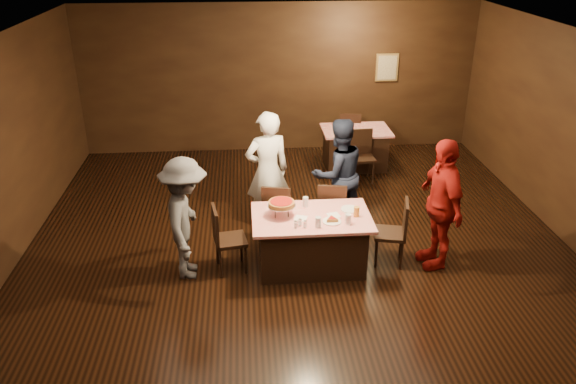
% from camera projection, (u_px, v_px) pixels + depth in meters
% --- Properties ---
extents(room, '(10.00, 10.04, 3.02)m').
position_uv_depth(room, '(307.00, 128.00, 6.61)').
color(room, black).
rests_on(room, ground).
extents(main_table, '(1.60, 1.00, 0.77)m').
position_uv_depth(main_table, '(311.00, 241.00, 7.70)').
color(main_table, red).
rests_on(main_table, ground).
extents(back_table, '(1.30, 0.90, 0.77)m').
position_uv_depth(back_table, '(355.00, 148.00, 10.94)').
color(back_table, '#B20B14').
rests_on(back_table, ground).
extents(chair_far_left, '(0.51, 0.51, 0.95)m').
position_uv_depth(chair_far_left, '(278.00, 211.00, 8.31)').
color(chair_far_left, black).
rests_on(chair_far_left, ground).
extents(chair_far_right, '(0.49, 0.49, 0.95)m').
position_uv_depth(chair_far_right, '(332.00, 209.00, 8.36)').
color(chair_far_right, black).
rests_on(chair_far_right, ground).
extents(chair_end_left, '(0.48, 0.48, 0.95)m').
position_uv_depth(chair_end_left, '(230.00, 239.00, 7.58)').
color(chair_end_left, black).
rests_on(chair_end_left, ground).
extents(chair_end_right, '(0.51, 0.51, 0.95)m').
position_uv_depth(chair_end_right, '(390.00, 232.00, 7.74)').
color(chair_end_right, black).
rests_on(chair_end_right, ground).
extents(chair_back_near, '(0.44, 0.44, 0.95)m').
position_uv_depth(chair_back_near, '(363.00, 157.00, 10.27)').
color(chair_back_near, black).
rests_on(chair_back_near, ground).
extents(chair_back_far, '(0.50, 0.50, 0.95)m').
position_uv_depth(chair_back_far, '(350.00, 134.00, 11.44)').
color(chair_back_far, black).
rests_on(chair_back_far, ground).
extents(diner_white_jacket, '(0.78, 0.61, 1.88)m').
position_uv_depth(diner_white_jacket, '(267.00, 171.00, 8.49)').
color(diner_white_jacket, silver).
rests_on(diner_white_jacket, ground).
extents(diner_navy_hoodie, '(1.01, 0.89, 1.76)m').
position_uv_depth(diner_navy_hoodie, '(338.00, 174.00, 8.54)').
color(diner_navy_hoodie, '#171D31').
rests_on(diner_navy_hoodie, ground).
extents(diner_grey_knit, '(0.62, 1.09, 1.68)m').
position_uv_depth(diner_grey_knit, '(186.00, 219.00, 7.32)').
color(diner_grey_knit, '#504F54').
rests_on(diner_grey_knit, ground).
extents(diner_red_shirt, '(0.56, 1.12, 1.85)m').
position_uv_depth(diner_red_shirt, '(440.00, 204.00, 7.53)').
color(diner_red_shirt, maroon).
rests_on(diner_red_shirt, ground).
extents(pizza_stand, '(0.38, 0.38, 0.22)m').
position_uv_depth(pizza_stand, '(281.00, 204.00, 7.47)').
color(pizza_stand, black).
rests_on(pizza_stand, main_table).
extents(plate_with_slice, '(0.25, 0.25, 0.06)m').
position_uv_depth(plate_with_slice, '(332.00, 220.00, 7.38)').
color(plate_with_slice, white).
rests_on(plate_with_slice, main_table).
extents(plate_empty, '(0.25, 0.25, 0.01)m').
position_uv_depth(plate_empty, '(350.00, 209.00, 7.70)').
color(plate_empty, white).
rests_on(plate_empty, main_table).
extents(glass_front_left, '(0.08, 0.08, 0.14)m').
position_uv_depth(glass_front_left, '(318.00, 222.00, 7.24)').
color(glass_front_left, silver).
rests_on(glass_front_left, main_table).
extents(glass_front_right, '(0.08, 0.08, 0.14)m').
position_uv_depth(glass_front_right, '(348.00, 219.00, 7.31)').
color(glass_front_right, silver).
rests_on(glass_front_right, main_table).
extents(glass_amber, '(0.08, 0.08, 0.14)m').
position_uv_depth(glass_amber, '(357.00, 212.00, 7.50)').
color(glass_amber, '#BF7F26').
rests_on(glass_amber, main_table).
extents(glass_back, '(0.08, 0.08, 0.14)m').
position_uv_depth(glass_back, '(305.00, 202.00, 7.77)').
color(glass_back, silver).
rests_on(glass_back, main_table).
extents(condiments, '(0.17, 0.10, 0.09)m').
position_uv_depth(condiments, '(300.00, 224.00, 7.24)').
color(condiments, silver).
rests_on(condiments, main_table).
extents(napkin_center, '(0.19, 0.19, 0.01)m').
position_uv_depth(napkin_center, '(334.00, 215.00, 7.55)').
color(napkin_center, white).
rests_on(napkin_center, main_table).
extents(napkin_left, '(0.21, 0.21, 0.01)m').
position_uv_depth(napkin_left, '(301.00, 218.00, 7.48)').
color(napkin_left, white).
rests_on(napkin_left, main_table).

